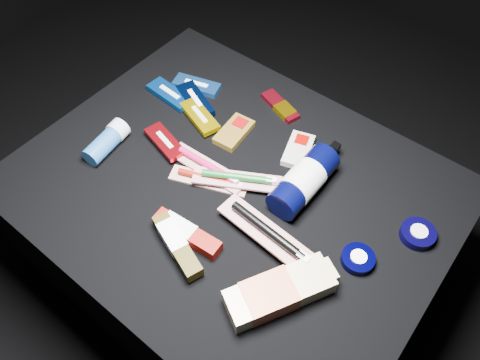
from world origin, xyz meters
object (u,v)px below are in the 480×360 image
Objects in this scene: lotion_bottle at (304,181)px; bodywash_bottle at (277,293)px; toothpaste_carton_red at (184,232)px; deodorant_stick at (107,142)px.

bodywash_bottle is (0.11, -0.25, -0.02)m from lotion_bottle.
lotion_bottle is 1.47× the size of toothpaste_carton_red.
lotion_bottle reaches higher than bodywash_bottle.
deodorant_stick is at bearing 163.21° from toothpaste_carton_red.
bodywash_bottle is at bearing -13.63° from deodorant_stick.
bodywash_bottle reaches higher than toothpaste_carton_red.
bodywash_bottle is 1.38× the size of toothpaste_carton_red.
deodorant_stick is (-0.45, -0.19, -0.01)m from lotion_bottle.
lotion_bottle is 0.49m from deodorant_stick.
lotion_bottle is 0.27m from bodywash_bottle.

